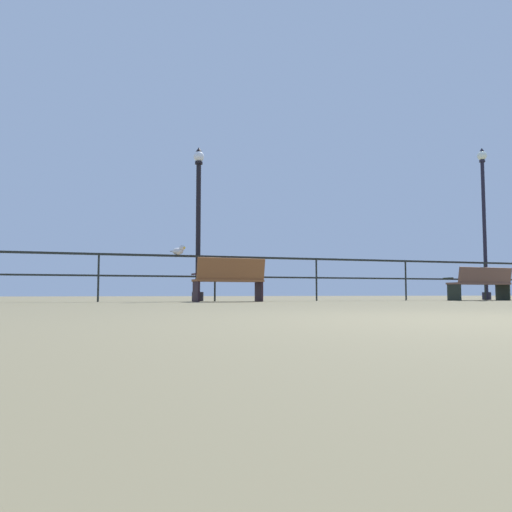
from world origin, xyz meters
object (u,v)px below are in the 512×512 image
at_px(bench_near_right, 481,282).
at_px(lamppost_right, 484,217).
at_px(bench_near_left, 230,277).
at_px(lamppost_center, 198,222).
at_px(seagull_on_rail, 179,250).

distance_m(bench_near_right, lamppost_right, 2.50).
distance_m(bench_near_left, lamppost_center, 1.80).
bearing_deg(seagull_on_rail, lamppost_center, 32.27).
relative_size(bench_near_right, lamppost_right, 0.40).
xyz_separation_m(bench_near_right, seagull_on_rail, (-7.91, 0.75, 0.69)).
xyz_separation_m(bench_near_left, seagull_on_rail, (-1.02, 0.75, 0.64)).
xyz_separation_m(bench_near_right, lamppost_center, (-7.39, 1.08, 1.40)).
relative_size(bench_near_left, lamppost_center, 0.43).
height_order(bench_near_left, bench_near_right, bench_near_left).
distance_m(bench_near_left, lamppost_right, 8.34).
xyz_separation_m(bench_near_left, lamppost_right, (8.05, 1.08, 1.89)).
distance_m(bench_near_right, lamppost_center, 7.60).
bearing_deg(bench_near_right, seagull_on_rail, 174.58).
height_order(bench_near_right, lamppost_right, lamppost_right).
bearing_deg(lamppost_right, bench_near_right, -136.98).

